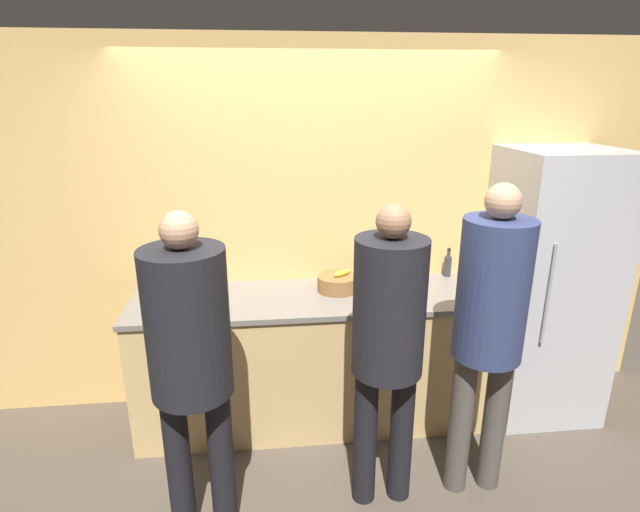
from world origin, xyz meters
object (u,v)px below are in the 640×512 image
object	(u,v)px
refrigerator	(548,286)
person_left	(190,348)
bottle_dark	(448,265)
utensil_crock	(389,271)
cup_blue	(363,274)
potted_plant	(173,279)
fruit_bowl	(337,283)
person_center	(388,333)
person_right	(490,317)
bottle_clear	(218,291)

from	to	relation	value
refrigerator	person_left	bearing A→B (deg)	-159.39
bottle_dark	person_left	bearing A→B (deg)	-145.80
person_left	utensil_crock	distance (m)	1.67
cup_blue	refrigerator	bearing A→B (deg)	-11.40
cup_blue	potted_plant	world-z (taller)	potted_plant
fruit_bowl	potted_plant	world-z (taller)	potted_plant
refrigerator	potted_plant	size ratio (longest dim) A/B	8.71
refrigerator	bottle_dark	size ratio (longest dim) A/B	8.79
person_left	bottle_dark	distance (m)	2.05
fruit_bowl	utensil_crock	distance (m)	0.43
person_center	bottle_dark	size ratio (longest dim) A/B	8.05
refrigerator	fruit_bowl	world-z (taller)	refrigerator
person_right	fruit_bowl	world-z (taller)	person_right
fruit_bowl	bottle_dark	distance (m)	0.87
refrigerator	person_right	bearing A→B (deg)	-135.98
person_left	potted_plant	size ratio (longest dim) A/B	8.03
person_center	person_right	world-z (taller)	person_right
refrigerator	person_left	xyz separation A→B (m)	(-2.32, -0.87, 0.12)
refrigerator	bottle_dark	bearing A→B (deg)	156.11
person_right	fruit_bowl	xyz separation A→B (m)	(-0.70, 0.84, -0.10)
person_left	person_right	world-z (taller)	person_right
fruit_bowl	bottle_clear	xyz separation A→B (m)	(-0.79, -0.17, 0.05)
person_right	cup_blue	world-z (taller)	person_right
person_center	bottle_dark	distance (m)	1.27
person_center	potted_plant	xyz separation A→B (m)	(-1.24, 0.89, 0.01)
person_right	potted_plant	xyz separation A→B (m)	(-1.79, 0.86, -0.04)
person_left	bottle_dark	size ratio (longest dim) A/B	8.11
utensil_crock	potted_plant	world-z (taller)	utensil_crock
person_center	refrigerator	bearing A→B (deg)	30.25
person_left	bottle_clear	size ratio (longest dim) A/B	6.75
person_right	bottle_dark	bearing A→B (deg)	81.85
person_right	utensil_crock	bearing A→B (deg)	106.94
cup_blue	person_center	bearing A→B (deg)	-93.73
person_right	utensil_crock	distance (m)	1.04
fruit_bowl	refrigerator	bearing A→B (deg)	-3.38
refrigerator	fruit_bowl	bearing A→B (deg)	176.62
person_center	cup_blue	bearing A→B (deg)	86.27
potted_plant	person_left	bearing A→B (deg)	-76.20
bottle_clear	bottle_dark	distance (m)	1.67
person_center	potted_plant	size ratio (longest dim) A/B	7.97
bottle_clear	person_right	bearing A→B (deg)	-24.15
fruit_bowl	potted_plant	distance (m)	1.10
person_center	bottle_dark	xyz separation A→B (m)	(0.70, 1.05, -0.02)
utensil_crock	cup_blue	xyz separation A→B (m)	(-0.19, 0.01, -0.02)
bottle_dark	potted_plant	size ratio (longest dim) A/B	0.99
fruit_bowl	bottle_clear	size ratio (longest dim) A/B	1.05
refrigerator	person_center	size ratio (longest dim) A/B	1.09
person_right	potted_plant	bearing A→B (deg)	154.24
person_center	potted_plant	bearing A→B (deg)	144.22
utensil_crock	person_left	bearing A→B (deg)	-138.22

